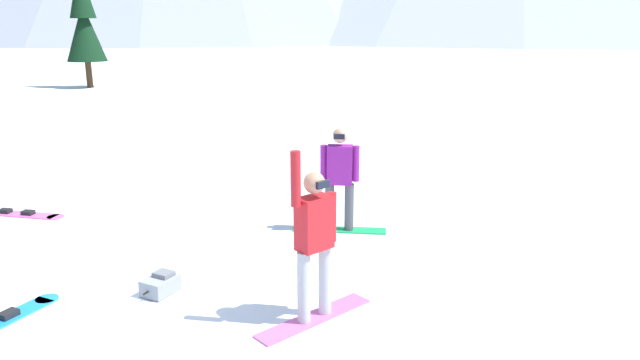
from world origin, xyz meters
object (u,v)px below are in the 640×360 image
object	(u,v)px
snowboarder_foreground	(314,241)
backpack_grey	(161,284)
loose_snowboard_near_left	(17,214)
pine_tree_young	(84,21)
snowboarder_midground	(340,178)

from	to	relation	value
snowboarder_foreground	backpack_grey	world-z (taller)	snowboarder_foreground
loose_snowboard_near_left	pine_tree_young	distance (m)	22.96
snowboarder_foreground	backpack_grey	bearing A→B (deg)	153.77
loose_snowboard_near_left	snowboarder_midground	bearing A→B (deg)	-15.35
backpack_grey	pine_tree_young	world-z (taller)	pine_tree_young
snowboarder_midground	loose_snowboard_near_left	size ratio (longest dim) A/B	0.93
snowboarder_foreground	snowboarder_midground	bearing A→B (deg)	75.41
snowboarder_foreground	snowboarder_midground	world-z (taller)	snowboarder_foreground
pine_tree_young	backpack_grey	bearing A→B (deg)	-74.54
pine_tree_young	snowboarder_foreground	bearing A→B (deg)	-71.40
backpack_grey	pine_tree_young	bearing A→B (deg)	105.46
loose_snowboard_near_left	backpack_grey	distance (m)	4.63
pine_tree_young	loose_snowboard_near_left	bearing A→B (deg)	-79.45
backpack_grey	loose_snowboard_near_left	bearing A→B (deg)	130.28
snowboarder_foreground	pine_tree_young	size ratio (longest dim) A/B	0.32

